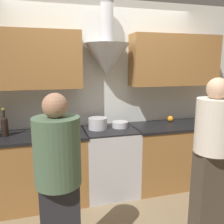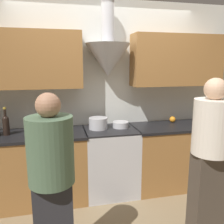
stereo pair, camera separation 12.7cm
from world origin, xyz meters
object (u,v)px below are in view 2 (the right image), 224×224
Objects in this scene: person_foreground_left at (52,183)px; person_foreground_right at (210,158)px; orange_fruit at (172,119)px; wine_bottle_4 at (6,124)px; mixing_bowl at (121,125)px; stock_pot at (98,123)px; stove_range at (110,161)px.

person_foreground_right is (1.41, 0.07, 0.05)m from person_foreground_left.
wine_bottle_4 is at bearing -176.29° from orange_fruit.
person_foreground_right is (1.97, -1.17, -0.14)m from wine_bottle_4.
mixing_bowl is at bearing 1.42° from wine_bottle_4.
stock_pot reaches higher than mixing_bowl.
stock_pot is at bearing 161.71° from stove_range.
stove_range is 1.41m from wine_bottle_4.
mixing_bowl reaches higher than stove_range.
stove_range is 4.24× the size of mixing_bowl.
wine_bottle_4 is at bearing 114.19° from person_foreground_left.
orange_fruit reaches higher than mixing_bowl.
person_foreground_left reaches higher than orange_fruit.
mixing_bowl is 1.55m from person_foreground_left.
wine_bottle_4 is at bearing 149.28° from person_foreground_right.
wine_bottle_4 is 1.13m from stock_pot.
person_foreground_left is 0.95× the size of person_foreground_right.
orange_fruit is at bearing 5.47° from stock_pot.
stove_range is at bearing -162.62° from mixing_bowl.
mixing_bowl is at bearing 113.71° from person_foreground_right.
person_foreground_left reaches higher than stove_range.
stove_range is at bearing -18.29° from stock_pot.
orange_fruit is (0.82, 0.11, 0.01)m from mixing_bowl.
orange_fruit is at bearing 9.27° from stove_range.
orange_fruit is at bearing 77.44° from person_foreground_right.
person_foreground_left reaches higher than stock_pot.
orange_fruit is at bearing 39.05° from person_foreground_left.
person_foreground_left is at bearing -124.75° from mixing_bowl.
stock_pot is 2.77× the size of orange_fruit.
stock_pot is at bearing 179.50° from mixing_bowl.
stock_pot is at bearing 124.78° from person_foreground_right.
person_foreground_left reaches higher than mixing_bowl.
orange_fruit is (0.98, 0.16, 0.49)m from stove_range.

